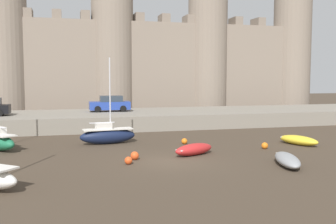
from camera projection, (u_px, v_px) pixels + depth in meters
ground_plane at (170, 161)px, 22.95m from camera, size 160.00×160.00×0.00m
quay_road at (126, 119)px, 39.56m from camera, size 62.99×10.00×1.39m
castle at (113, 54)px, 49.67m from camera, size 56.84×5.85×20.97m
rowboat_near_channel_left at (287, 160)px, 21.88m from camera, size 2.22×3.82×0.63m
rowboat_foreground_centre at (299, 140)px, 28.52m from camera, size 2.23×3.35×0.67m
rowboat_near_channel_right at (194, 149)px, 24.76m from camera, size 3.13×2.18×0.73m
sailboat_midflat_centre at (108, 135)px, 28.89m from camera, size 4.22×1.66×6.33m
mooring_buoy_off_centre at (135, 156)px, 23.34m from camera, size 0.50×0.50×0.50m
mooring_buoy_mid_mud at (128, 161)px, 22.12m from camera, size 0.44×0.44×0.44m
mooring_buoy_near_channel at (265, 146)px, 26.88m from camera, size 0.45×0.45×0.45m
mooring_buoy_near_shore at (184, 141)px, 28.78m from camera, size 0.44×0.44×0.44m
car_quay_west at (110, 104)px, 40.17m from camera, size 4.11×1.90×1.62m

